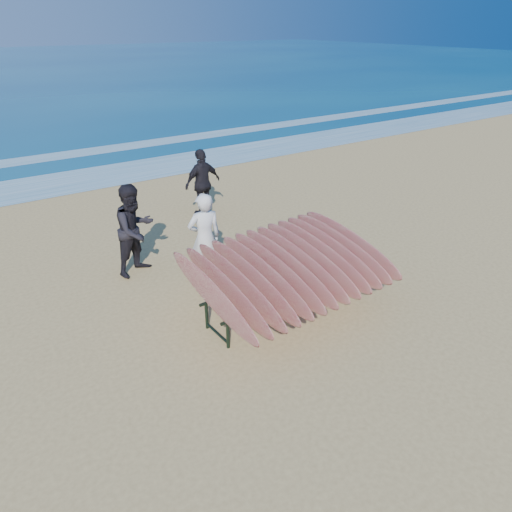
# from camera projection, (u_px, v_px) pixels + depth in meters

# --- Properties ---
(ground) EXTENTS (120.00, 120.00, 0.00)m
(ground) POSITION_uv_depth(u_px,v_px,m) (281.00, 322.00, 7.91)
(ground) COLOR tan
(ground) RESTS_ON ground
(foam_near) EXTENTS (160.00, 160.00, 0.00)m
(foam_near) POSITION_uv_depth(u_px,v_px,m) (105.00, 176.00, 15.30)
(foam_near) COLOR white
(foam_near) RESTS_ON ground
(foam_far) EXTENTS (160.00, 160.00, 0.00)m
(foam_far) POSITION_uv_depth(u_px,v_px,m) (77.00, 153.00, 17.89)
(foam_far) COLOR white
(foam_far) RESTS_ON ground
(surfboard_rack) EXTENTS (3.29, 2.74, 1.32)m
(surfboard_rack) POSITION_uv_depth(u_px,v_px,m) (288.00, 267.00, 7.92)
(surfboard_rack) COLOR black
(surfboard_rack) RESTS_ON ground
(person_white) EXTENTS (0.72, 0.53, 1.81)m
(person_white) POSITION_uv_depth(u_px,v_px,m) (205.00, 238.00, 8.83)
(person_white) COLOR silver
(person_white) RESTS_ON ground
(person_dark_a) EXTENTS (1.12, 1.01, 1.88)m
(person_dark_a) POSITION_uv_depth(u_px,v_px,m) (135.00, 230.00, 9.09)
(person_dark_a) COLOR black
(person_dark_a) RESTS_ON ground
(person_dark_b) EXTENTS (1.09, 0.55, 1.78)m
(person_dark_b) POSITION_uv_depth(u_px,v_px,m) (203.00, 183.00, 11.86)
(person_dark_b) COLOR black
(person_dark_b) RESTS_ON ground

